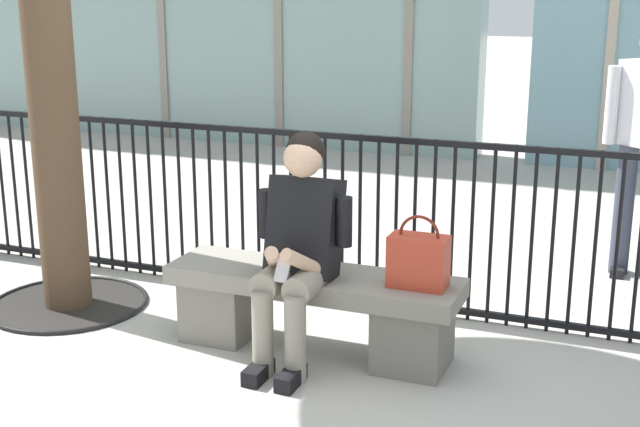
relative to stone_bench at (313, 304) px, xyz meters
name	(u,v)px	position (x,y,z in m)	size (l,w,h in m)	color
ground_plane	(313,350)	(0.00, 0.00, -0.27)	(60.00, 60.00, 0.00)	#B2ADA3
stone_bench	(313,304)	(0.00, 0.00, 0.00)	(1.60, 0.44, 0.45)	gray
seated_person_with_phone	(298,242)	(-0.03, -0.13, 0.38)	(0.52, 0.66, 1.21)	gray
handbag_on_bench	(418,260)	(0.58, -0.01, 0.32)	(0.30, 0.16, 0.38)	#B23823
plaza_railing	(360,221)	(0.00, 0.75, 0.27)	(7.83, 0.04, 1.08)	black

